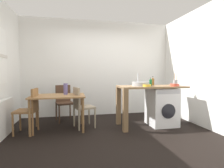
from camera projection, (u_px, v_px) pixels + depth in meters
ground_plane at (111, 134)px, 3.54m from camera, size 5.46×5.46×0.00m
wall_back at (98, 68)px, 5.17m from camera, size 4.60×0.10×2.70m
wall_counter_side at (206, 67)px, 3.91m from camera, size 0.10×3.80×2.70m
radiator at (4, 118)px, 3.39m from camera, size 0.10×0.80×0.70m
dining_table at (58, 100)px, 3.77m from camera, size 1.10×0.76×0.74m
chair_person_seat at (30, 108)px, 3.56m from camera, size 0.43×0.43×0.90m
chair_opposite at (81, 105)px, 3.91m from camera, size 0.50×0.50×0.90m
chair_spare_by_wall at (64, 101)px, 4.55m from camera, size 0.50×0.50×0.90m
kitchen_counter at (143, 93)px, 4.01m from camera, size 1.50×0.68×0.92m
washing_machine at (162, 107)px, 4.12m from camera, size 0.60×0.61×0.86m
sink_basin at (141, 84)px, 3.98m from camera, size 0.38×0.38×0.09m
tap at (138, 79)px, 4.15m from camera, size 0.02×0.02×0.28m
bottle_tall_green at (151, 82)px, 4.10m from camera, size 0.06×0.06×0.18m
bottle_squat_brown at (153, 81)px, 4.25m from camera, size 0.07×0.07×0.21m
mixing_bowl at (147, 85)px, 3.80m from camera, size 0.18×0.18×0.05m
utensil_crock at (175, 82)px, 4.22m from camera, size 0.11×0.11×0.30m
colander at (175, 85)px, 3.92m from camera, size 0.20×0.20×0.06m
vase at (66, 89)px, 3.89m from camera, size 0.09×0.09×0.25m
scissors at (151, 86)px, 3.93m from camera, size 0.15×0.06×0.01m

